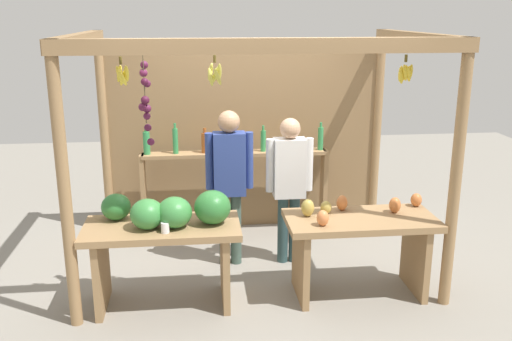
% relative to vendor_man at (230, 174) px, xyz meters
% --- Properties ---
extents(ground_plane, '(12.00, 12.00, 0.00)m').
position_rel_vendor_man_xyz_m(ground_plane, '(0.25, 0.01, -0.97)').
color(ground_plane, gray).
rests_on(ground_plane, ground).
extents(market_stall, '(3.36, 2.23, 2.35)m').
position_rel_vendor_man_xyz_m(market_stall, '(0.24, 0.50, 0.41)').
color(market_stall, '#99754C').
rests_on(market_stall, ground).
extents(fruit_counter_left, '(1.36, 0.64, 1.05)m').
position_rel_vendor_man_xyz_m(fruit_counter_left, '(-0.61, -0.79, -0.26)').
color(fruit_counter_left, '#99754C').
rests_on(fruit_counter_left, ground).
extents(fruit_counter_right, '(1.36, 0.64, 0.92)m').
position_rel_vendor_man_xyz_m(fruit_counter_right, '(1.13, -0.78, -0.40)').
color(fruit_counter_right, '#99754C').
rests_on(fruit_counter_right, ground).
extents(bottle_shelf_unit, '(2.15, 0.22, 1.35)m').
position_rel_vendor_man_xyz_m(bottle_shelf_unit, '(0.11, 0.81, -0.16)').
color(bottle_shelf_unit, '#99754C').
rests_on(bottle_shelf_unit, ground).
extents(vendor_man, '(0.48, 0.22, 1.62)m').
position_rel_vendor_man_xyz_m(vendor_man, '(0.00, 0.00, 0.00)').
color(vendor_man, '#425A4F').
rests_on(vendor_man, ground).
extents(vendor_woman, '(0.48, 0.21, 1.53)m').
position_rel_vendor_man_xyz_m(vendor_woman, '(0.61, -0.02, -0.06)').
color(vendor_woman, '#2C4749').
rests_on(vendor_woman, ground).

